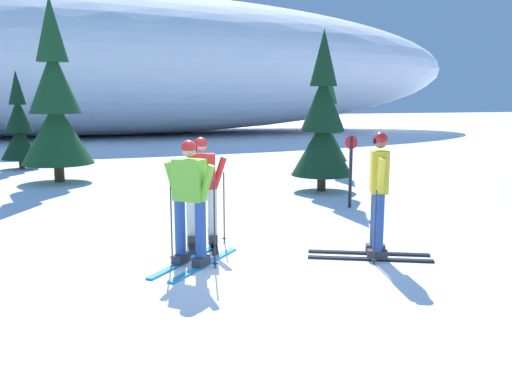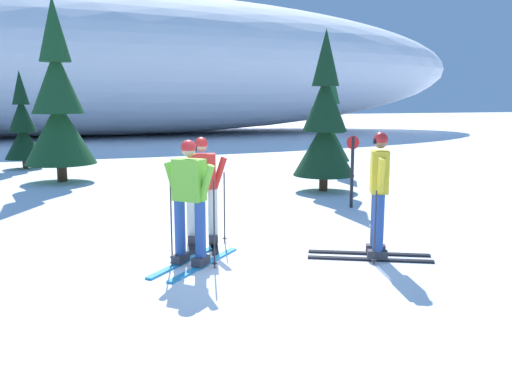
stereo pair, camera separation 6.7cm
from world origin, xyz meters
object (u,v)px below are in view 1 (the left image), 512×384
Objects in this scene: pine_tree_center_left at (55,106)px; pine_tree_center_right at (323,125)px; trail_marker_post at (351,167)px; pine_tree_far_right at (328,128)px; skier_red_jacket at (202,189)px; skier_yellow_jacket at (378,193)px; pine_tree_far_left at (19,128)px; skier_lime_jacket at (190,201)px.

pine_tree_center_right is (6.23, -3.57, -0.43)m from pine_tree_center_left.
pine_tree_far_right is at bearing 69.39° from trail_marker_post.
pine_tree_center_left is at bearing 106.98° from skier_red_jacket.
skier_yellow_jacket is 5.82m from pine_tree_center_right.
pine_tree_far_left is (-5.79, 12.44, 0.37)m from skier_yellow_jacket.
skier_yellow_jacket is at bearing -34.16° from skier_red_jacket.
pine_tree_center_left is at bearing 116.60° from skier_yellow_jacket.
pine_tree_center_right reaches higher than skier_lime_jacket.
skier_lime_jacket reaches higher than trail_marker_post.
pine_tree_far_left is 0.99× the size of pine_tree_far_right.
skier_yellow_jacket reaches higher than skier_red_jacket.
skier_lime_jacket is at bearing -130.27° from pine_tree_center_right.
pine_tree_far_right reaches higher than pine_tree_far_left.
pine_tree_far_left is 0.64× the size of pine_tree_center_left.
skier_lime_jacket is at bearing 170.63° from skier_yellow_jacket.
skier_yellow_jacket is at bearing -111.03° from pine_tree_far_right.
pine_tree_far_right is (6.07, 8.48, 0.42)m from skier_lime_jacket.
pine_tree_center_left is at bearing 102.46° from skier_lime_jacket.
pine_tree_center_left reaches higher than pine_tree_center_right.
pine_tree_far_right is at bearing 52.51° from skier_red_jacket.
trail_marker_post is (5.92, -5.67, -1.21)m from pine_tree_center_left.
pine_tree_far_left is 0.80× the size of pine_tree_center_right.
skier_yellow_jacket is 10.24m from pine_tree_center_left.
pine_tree_center_left is 7.20m from pine_tree_center_right.
skier_yellow_jacket is 0.47× the size of pine_tree_center_right.
pine_tree_center_right is (1.67, 5.53, 0.69)m from skier_yellow_jacket.
trail_marker_post is (7.15, -9.00, -0.46)m from pine_tree_far_left.
pine_tree_far_left reaches higher than skier_red_jacket.
pine_tree_far_right reaches higher than trail_marker_post.
pine_tree_center_left is (1.23, -3.33, 0.75)m from pine_tree_far_left.
pine_tree_center_right is (3.92, 4.01, 0.75)m from skier_red_jacket.
pine_tree_center_right reaches higher than pine_tree_far_right.
skier_lime_jacket is at bearing -143.22° from trail_marker_post.
skier_yellow_jacket is 1.20× the size of trail_marker_post.
trail_marker_post is at bearing -110.61° from pine_tree_far_right.
skier_lime_jacket is at bearing -110.23° from skier_red_jacket.
pine_tree_far_right reaches higher than skier_red_jacket.
pine_tree_far_left is (-3.14, 12.00, 0.40)m from skier_lime_jacket.
pine_tree_center_left is 1.26× the size of pine_tree_center_right.
skier_red_jacket is at bearing -152.10° from trail_marker_post.
pine_tree_center_right is 2.59× the size of trail_marker_post.
trail_marker_post is at bearing 68.31° from skier_yellow_jacket.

